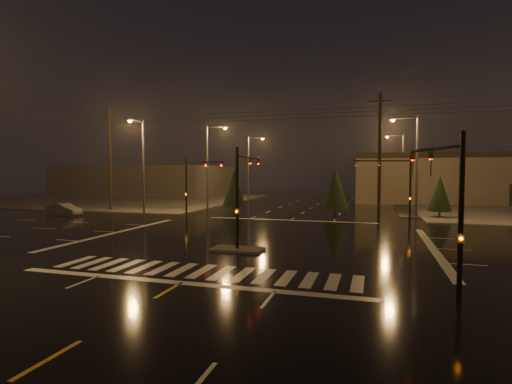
# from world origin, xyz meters

# --- Properties ---
(ground) EXTENTS (140.00, 140.00, 0.00)m
(ground) POSITION_xyz_m (0.00, 0.00, 0.00)
(ground) COLOR black
(ground) RESTS_ON ground
(sidewalk_nw) EXTENTS (36.00, 36.00, 0.12)m
(sidewalk_nw) POSITION_xyz_m (-30.00, 30.00, 0.06)
(sidewalk_nw) COLOR #494641
(sidewalk_nw) RESTS_ON ground
(median_island) EXTENTS (3.00, 1.60, 0.15)m
(median_island) POSITION_xyz_m (0.00, -4.00, 0.07)
(median_island) COLOR #494641
(median_island) RESTS_ON ground
(crosswalk) EXTENTS (15.00, 2.60, 0.01)m
(crosswalk) POSITION_xyz_m (0.00, -9.00, 0.01)
(crosswalk) COLOR beige
(crosswalk) RESTS_ON ground
(stop_bar_near) EXTENTS (16.00, 0.50, 0.01)m
(stop_bar_near) POSITION_xyz_m (0.00, -11.00, 0.01)
(stop_bar_near) COLOR beige
(stop_bar_near) RESTS_ON ground
(stop_bar_far) EXTENTS (16.00, 0.50, 0.01)m
(stop_bar_far) POSITION_xyz_m (0.00, 11.00, 0.01)
(stop_bar_far) COLOR beige
(stop_bar_far) RESTS_ON ground
(commercial_block) EXTENTS (30.00, 18.00, 5.60)m
(commercial_block) POSITION_xyz_m (-35.00, 42.00, 2.80)
(commercial_block) COLOR #453F3D
(commercial_block) RESTS_ON ground
(signal_mast_median) EXTENTS (0.25, 4.59, 6.00)m
(signal_mast_median) POSITION_xyz_m (0.00, -3.07, 3.75)
(signal_mast_median) COLOR black
(signal_mast_median) RESTS_ON ground
(signal_mast_ne) EXTENTS (4.84, 1.86, 6.00)m
(signal_mast_ne) POSITION_xyz_m (9.50, 10.14, 3.79)
(signal_mast_ne) COLOR black
(signal_mast_ne) RESTS_ON ground
(signal_mast_nw) EXTENTS (4.84, 1.86, 6.00)m
(signal_mast_nw) POSITION_xyz_m (-9.50, 10.14, 3.79)
(signal_mast_nw) COLOR black
(signal_mast_nw) RESTS_ON ground
(signal_mast_se) EXTENTS (1.55, 3.87, 6.00)m
(signal_mast_se) POSITION_xyz_m (10.23, -9.75, 3.71)
(signal_mast_se) COLOR black
(signal_mast_se) RESTS_ON ground
(streetlight_1) EXTENTS (2.77, 0.32, 10.00)m
(streetlight_1) POSITION_xyz_m (-11.18, 18.00, 5.80)
(streetlight_1) COLOR #38383A
(streetlight_1) RESTS_ON ground
(streetlight_2) EXTENTS (2.77, 0.32, 10.00)m
(streetlight_2) POSITION_xyz_m (-11.18, 34.00, 5.80)
(streetlight_2) COLOR #38383A
(streetlight_2) RESTS_ON ground
(streetlight_3) EXTENTS (2.77, 0.32, 10.00)m
(streetlight_3) POSITION_xyz_m (11.18, 16.00, 5.80)
(streetlight_3) COLOR #38383A
(streetlight_3) RESTS_ON ground
(streetlight_4) EXTENTS (2.77, 0.32, 10.00)m
(streetlight_4) POSITION_xyz_m (11.18, 36.00, 5.80)
(streetlight_4) COLOR #38383A
(streetlight_4) RESTS_ON ground
(streetlight_5) EXTENTS (0.32, 2.77, 10.00)m
(streetlight_5) POSITION_xyz_m (-16.00, 11.18, 5.80)
(streetlight_5) COLOR #38383A
(streetlight_5) RESTS_ON ground
(utility_pole_0) EXTENTS (2.20, 0.32, 12.00)m
(utility_pole_0) POSITION_xyz_m (-22.00, 14.00, 6.13)
(utility_pole_0) COLOR black
(utility_pole_0) RESTS_ON ground
(utility_pole_1) EXTENTS (2.20, 0.32, 12.00)m
(utility_pole_1) POSITION_xyz_m (8.00, 14.00, 6.13)
(utility_pole_1) COLOR black
(utility_pole_1) RESTS_ON ground
(conifer_0) EXTENTS (2.22, 2.22, 4.17)m
(conifer_0) POSITION_xyz_m (13.75, 16.98, 2.43)
(conifer_0) COLOR black
(conifer_0) RESTS_ON ground
(conifer_3) EXTENTS (2.58, 2.58, 4.73)m
(conifer_3) POSITION_xyz_m (-7.57, 16.49, 2.71)
(conifer_3) COLOR black
(conifer_3) RESTS_ON ground
(conifer_4) EXTENTS (2.81, 2.81, 5.09)m
(conifer_4) POSITION_xyz_m (3.67, 16.05, 2.89)
(conifer_4) COLOR black
(conifer_4) RESTS_ON ground
(car_crossing) EXTENTS (4.06, 1.81, 1.29)m
(car_crossing) POSITION_xyz_m (-23.34, 8.14, 0.65)
(car_crossing) COLOR #575B5E
(car_crossing) RESTS_ON ground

